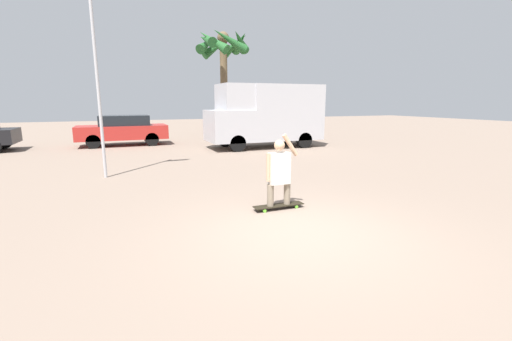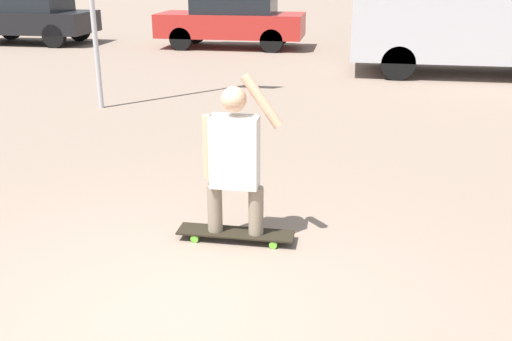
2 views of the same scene
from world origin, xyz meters
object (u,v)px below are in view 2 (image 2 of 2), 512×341
object	(u,v)px
person_skateboarder	(234,155)
camper_van	(485,2)
parked_car_black	(30,18)
parked_car_red	(232,20)
skateboard	(236,233)

from	to	relation	value
person_skateboarder	camper_van	xyz separation A→B (m)	(3.88, 9.35, 0.79)
camper_van	parked_car_black	xyz separation A→B (m)	(-13.28, 3.40, -0.86)
parked_car_red	parked_car_black	xyz separation A→B (m)	(-6.67, -0.09, -0.03)
parked_car_red	parked_car_black	size ratio (longest dim) A/B	1.09
skateboard	parked_car_red	size ratio (longest dim) A/B	0.25
skateboard	camper_van	xyz separation A→B (m)	(3.88, 9.35, 1.58)
skateboard	parked_car_black	size ratio (longest dim) A/B	0.27
skateboard	parked_car_black	distance (m)	15.86
parked_car_red	parked_car_black	distance (m)	6.67
parked_car_red	person_skateboarder	bearing A→B (deg)	-78.00
skateboard	parked_car_red	world-z (taller)	parked_car_red
skateboard	parked_car_black	bearing A→B (deg)	126.39
parked_car_red	parked_car_black	world-z (taller)	parked_car_red
camper_van	parked_car_black	distance (m)	13.73
parked_car_black	person_skateboarder	bearing A→B (deg)	-53.61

